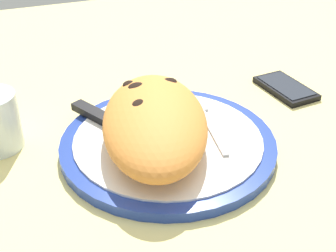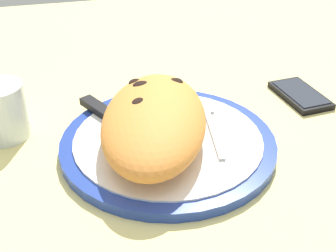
# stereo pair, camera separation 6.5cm
# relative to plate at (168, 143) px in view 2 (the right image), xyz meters

# --- Properties ---
(ground_plane) EXTENTS (1.50, 1.50, 0.03)m
(ground_plane) POSITION_rel_plate_xyz_m (0.00, 0.00, -0.02)
(ground_plane) COLOR #E5D684
(plate) EXTENTS (0.31, 0.31, 0.02)m
(plate) POSITION_rel_plate_xyz_m (0.00, 0.00, 0.00)
(plate) COLOR #233D99
(plate) RESTS_ON ground_plane
(calzone) EXTENTS (0.30, 0.22, 0.06)m
(calzone) POSITION_rel_plate_xyz_m (0.00, 0.02, 0.04)
(calzone) COLOR orange
(calzone) RESTS_ON plate
(fork) EXTENTS (0.16, 0.04, 0.00)m
(fork) POSITION_rel_plate_xyz_m (0.02, -0.07, 0.01)
(fork) COLOR silver
(fork) RESTS_ON plate
(knife) EXTENTS (0.21, 0.12, 0.01)m
(knife) POSITION_rel_plate_xyz_m (0.06, 0.07, 0.01)
(knife) COLOR silver
(knife) RESTS_ON plate
(smartphone) EXTENTS (0.12, 0.07, 0.01)m
(smartphone) POSITION_rel_plate_xyz_m (0.09, -0.26, -0.00)
(smartphone) COLOR black
(smartphone) RESTS_ON ground_plane
(water_glass) EXTENTS (0.08, 0.08, 0.08)m
(water_glass) POSITION_rel_plate_xyz_m (0.09, 0.23, 0.03)
(water_glass) COLOR silver
(water_glass) RESTS_ON ground_plane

